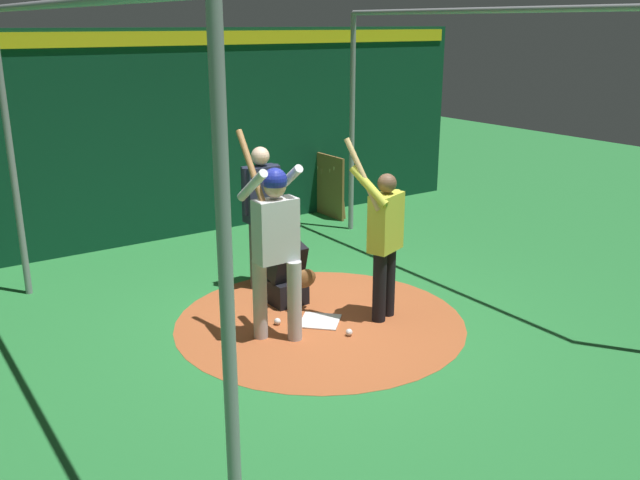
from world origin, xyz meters
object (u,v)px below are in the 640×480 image
object	(u,v)px
bat_rack	(324,186)
baseball_1	(349,332)
baseball_0	(277,321)
catcher	(288,274)
batter	(275,237)
umpire	(262,210)
home_plate	(320,321)
visitor	(384,236)

from	to	relation	value
bat_rack	baseball_1	distance (m)	4.94
baseball_0	baseball_1	size ratio (longest dim) A/B	1.00
catcher	batter	bearing A→B (deg)	-39.37
baseball_1	catcher	bearing A→B (deg)	-176.86
umpire	bat_rack	distance (m)	3.59
baseball_1	umpire	bearing A→B (deg)	-179.33
home_plate	catcher	xyz separation A→B (m)	(-0.64, -0.01, 0.35)
batter	baseball_0	world-z (taller)	batter
home_plate	umpire	bearing A→B (deg)	178.73
umpire	baseball_0	size ratio (longest dim) A/B	23.81
bat_rack	umpire	bearing A→B (deg)	-46.94
umpire	batter	bearing A→B (deg)	-24.60
bat_rack	visitor	bearing A→B (deg)	-26.28
batter	visitor	size ratio (longest dim) A/B	1.06
bat_rack	baseball_1	size ratio (longest dim) A/B	15.95
catcher	visitor	distance (m)	1.28
umpire	visitor	size ratio (longest dim) A/B	0.87
catcher	visitor	size ratio (longest dim) A/B	0.46
catcher	baseball_1	size ratio (longest dim) A/B	12.68
home_plate	catcher	world-z (taller)	catcher
visitor	bat_rack	world-z (taller)	visitor
home_plate	catcher	size ratio (longest dim) A/B	0.45
home_plate	bat_rack	bearing A→B (deg)	144.79
umpire	visitor	xyz separation A→B (m)	(1.59, 0.61, -0.04)
home_plate	batter	size ratio (longest dim) A/B	0.20
visitor	baseball_1	xyz separation A→B (m)	(0.17, -0.59, -0.91)
baseball_0	batter	bearing A→B (deg)	-31.79
baseball_0	baseball_1	world-z (taller)	same
batter	baseball_1	xyz separation A→B (m)	(0.39, 0.65, -1.07)
catcher	umpire	world-z (taller)	umpire
baseball_1	visitor	bearing A→B (deg)	106.40
batter	visitor	distance (m)	1.27
batter	catcher	xyz separation A→B (m)	(-0.72, 0.59, -0.74)
catcher	baseball_1	xyz separation A→B (m)	(1.11, 0.06, -0.32)
batter	umpire	xyz separation A→B (m)	(-1.37, 0.63, -0.12)
home_plate	batter	world-z (taller)	batter
baseball_0	visitor	bearing A→B (deg)	65.34
catcher	visitor	bearing A→B (deg)	34.96
home_plate	batter	distance (m)	1.25
home_plate	visitor	distance (m)	1.18
batter	baseball_0	size ratio (longest dim) A/B	29.03
batter	umpire	bearing A→B (deg)	155.40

